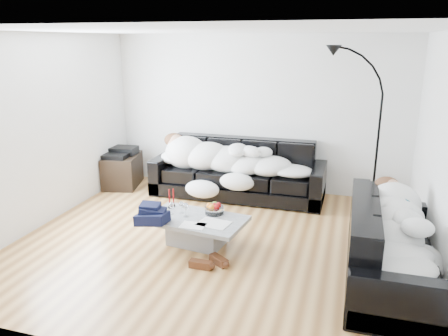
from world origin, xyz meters
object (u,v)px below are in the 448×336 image
(shoes, at_px, (209,262))
(av_cabinet, at_px, (122,170))
(sleeper_right, at_px, (395,225))
(stereo, at_px, (121,152))
(wine_glass_b, at_px, (172,208))
(candle_left, at_px, (169,199))
(fruit_bowl, at_px, (214,208))
(wine_glass_c, at_px, (186,210))
(floor_lamp, at_px, (378,140))
(sofa_right, at_px, (393,244))
(sleeper_back, at_px, (237,158))
(sofa_back, at_px, (238,169))
(candle_right, at_px, (173,198))
(coffee_table, at_px, (196,231))
(wine_glass_a, at_px, (182,207))

(shoes, distance_m, av_cabinet, 3.35)
(sleeper_right, distance_m, stereo, 4.82)
(wine_glass_b, xyz_separation_m, candle_left, (-0.10, 0.17, 0.05))
(fruit_bowl, distance_m, wine_glass_c, 0.37)
(shoes, distance_m, floor_lamp, 3.26)
(sofa_right, xyz_separation_m, wine_glass_c, (-2.43, 0.21, 0.02))
(sleeper_back, bearing_deg, sofa_right, -42.28)
(wine_glass_b, bearing_deg, av_cabinet, 133.87)
(wine_glass_c, relative_size, av_cabinet, 0.23)
(sofa_back, xyz_separation_m, stereo, (-2.10, -0.07, 0.16))
(shoes, distance_m, stereo, 3.39)
(sofa_right, bearing_deg, fruit_bowl, 78.82)
(fruit_bowl, distance_m, shoes, 0.81)
(sofa_back, relative_size, candle_right, 11.45)
(sofa_right, height_order, shoes, sofa_right)
(wine_glass_b, xyz_separation_m, wine_glass_c, (0.21, -0.04, 0.01))
(sleeper_back, height_order, fruit_bowl, sleeper_back)
(fruit_bowl, relative_size, av_cabinet, 0.30)
(fruit_bowl, bearing_deg, sleeper_back, 94.97)
(floor_lamp, bearing_deg, sofa_back, -173.80)
(coffee_table, bearing_deg, candle_right, 145.59)
(sofa_right, height_order, candle_right, sofa_right)
(sleeper_right, xyz_separation_m, av_cabinet, (-4.36, 2.04, -0.36))
(wine_glass_a, height_order, shoes, wine_glass_a)
(shoes, height_order, floor_lamp, floor_lamp)
(sofa_back, bearing_deg, shoes, -82.77)
(fruit_bowl, bearing_deg, sofa_back, 94.82)
(stereo, bearing_deg, fruit_bowl, -41.15)
(av_cabinet, bearing_deg, wine_glass_c, -56.77)
(sleeper_right, xyz_separation_m, wine_glass_b, (-2.64, 0.25, -0.21))
(wine_glass_a, bearing_deg, wine_glass_c, -44.47)
(sleeper_right, bearing_deg, wine_glass_b, 84.54)
(fruit_bowl, relative_size, wine_glass_b, 1.56)
(candle_left, height_order, floor_lamp, floor_lamp)
(candle_left, distance_m, stereo, 2.29)
(stereo, bearing_deg, sleeper_back, -4.80)
(sofa_right, bearing_deg, av_cabinet, 64.91)
(wine_glass_c, bearing_deg, sleeper_right, -5.04)
(coffee_table, distance_m, wine_glass_b, 0.43)
(candle_right, bearing_deg, stereo, 136.82)
(sofa_back, height_order, av_cabinet, sofa_back)
(candle_left, relative_size, candle_right, 1.06)
(sofa_right, distance_m, sleeper_right, 0.22)
(av_cabinet, bearing_deg, shoes, -57.36)
(candle_left, bearing_deg, sofa_back, 74.09)
(coffee_table, xyz_separation_m, floor_lamp, (2.16, 2.01, 0.89))
(sleeper_right, height_order, candle_right, sleeper_right)
(fruit_bowl, relative_size, shoes, 0.55)
(candle_right, relative_size, stereo, 0.56)
(sofa_back, distance_m, stereo, 2.11)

